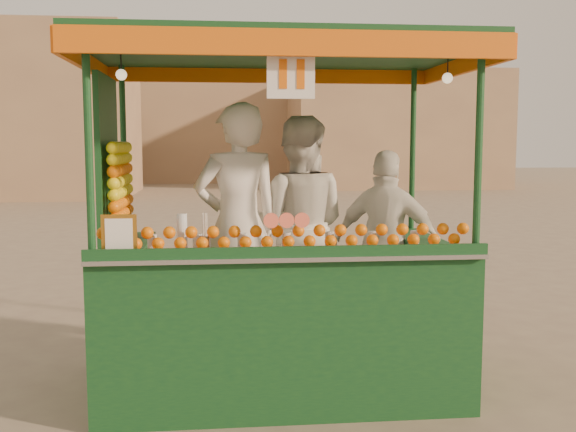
{
  "coord_description": "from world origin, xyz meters",
  "views": [
    {
      "loc": [
        -0.75,
        -5.38,
        1.92
      ],
      "look_at": [
        -0.21,
        -0.2,
        1.35
      ],
      "focal_mm": 41.21,
      "sensor_mm": 36.0,
      "label": 1
    }
  ],
  "objects": [
    {
      "name": "ground",
      "position": [
        0.0,
        0.0,
        0.0
      ],
      "size": [
        90.0,
        90.0,
        0.0
      ],
      "primitive_type": "plane",
      "color": "#705F50",
      "rests_on": "ground"
    },
    {
      "name": "building_center",
      "position": [
        -2.0,
        30.0,
        3.5
      ],
      "size": [
        14.0,
        7.0,
        7.0
      ],
      "primitive_type": "cube",
      "color": "#A4825D",
      "rests_on": "ground"
    },
    {
      "name": "building_right",
      "position": [
        7.0,
        24.0,
        2.5
      ],
      "size": [
        9.0,
        6.0,
        5.0
      ],
      "primitive_type": "cube",
      "color": "#A4825D",
      "rests_on": "ground"
    },
    {
      "name": "juice_cart",
      "position": [
        -0.36,
        -0.37,
        0.87
      ],
      "size": [
        2.95,
        1.91,
        2.68
      ],
      "color": "#0F3A1D",
      "rests_on": "ground"
    },
    {
      "name": "vendor_middle",
      "position": [
        -0.1,
        0.11,
        1.23
      ],
      "size": [
        1.02,
        0.86,
        1.84
      ],
      "rotation": [
        0.0,
        0.0,
        2.94
      ],
      "color": "silver",
      "rests_on": "ground"
    },
    {
      "name": "vendor_right",
      "position": [
        0.64,
        -0.04,
        1.09
      ],
      "size": [
        0.99,
        0.76,
        1.56
      ],
      "rotation": [
        0.0,
        0.0,
        2.67
      ],
      "color": "silver",
      "rests_on": "ground"
    },
    {
      "name": "vendor_left",
      "position": [
        -0.61,
        -0.18,
        1.28
      ],
      "size": [
        0.79,
        0.61,
        1.93
      ],
      "rotation": [
        0.0,
        0.0,
        3.37
      ],
      "color": "silver",
      "rests_on": "ground"
    }
  ]
}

